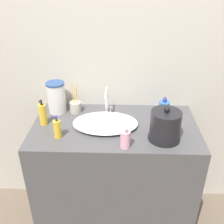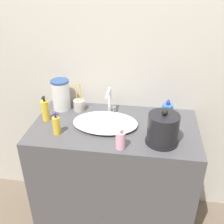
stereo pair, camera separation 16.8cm
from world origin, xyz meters
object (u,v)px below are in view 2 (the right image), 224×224
object	(u,v)px
toothbrush_cup	(79,105)
water_pitcher	(61,95)
shampoo_bottle	(45,110)
hand_cream_bottle	(121,140)
faucet	(110,100)
lotion_bottle	(56,125)
mouthwash_bottle	(167,110)
electric_kettle	(163,130)

from	to	relation	value
toothbrush_cup	water_pitcher	size ratio (longest dim) A/B	0.96
shampoo_bottle	hand_cream_bottle	bearing A→B (deg)	-23.86
faucet	lotion_bottle	xyz separation A→B (m)	(-0.29, -0.31, -0.05)
faucet	mouthwash_bottle	distance (m)	0.40
lotion_bottle	hand_cream_bottle	distance (m)	0.42
electric_kettle	lotion_bottle	xyz separation A→B (m)	(-0.65, -0.00, -0.03)
toothbrush_cup	shampoo_bottle	distance (m)	0.25
shampoo_bottle	water_pitcher	size ratio (longest dim) A/B	0.80
electric_kettle	shampoo_bottle	size ratio (longest dim) A/B	1.24
shampoo_bottle	water_pitcher	xyz separation A→B (m)	(0.05, 0.18, 0.04)
hand_cream_bottle	water_pitcher	world-z (taller)	water_pitcher
shampoo_bottle	mouthwash_bottle	xyz separation A→B (m)	(0.81, 0.16, -0.02)
hand_cream_bottle	water_pitcher	xyz separation A→B (m)	(-0.48, 0.41, 0.06)
toothbrush_cup	hand_cream_bottle	world-z (taller)	toothbrush_cup
electric_kettle	hand_cream_bottle	size ratio (longest dim) A/B	1.56
lotion_bottle	toothbrush_cup	bearing A→B (deg)	79.39
electric_kettle	lotion_bottle	size ratio (longest dim) A/B	1.46
hand_cream_bottle	shampoo_bottle	bearing A→B (deg)	156.14
lotion_bottle	shampoo_bottle	world-z (taller)	shampoo_bottle
mouthwash_bottle	hand_cream_bottle	xyz separation A→B (m)	(-0.28, -0.40, 0.00)
toothbrush_cup	lotion_bottle	bearing A→B (deg)	-100.61
lotion_bottle	hand_cream_bottle	world-z (taller)	lotion_bottle
shampoo_bottle	faucet	bearing A→B (deg)	20.82
water_pitcher	shampoo_bottle	bearing A→B (deg)	-106.95
toothbrush_cup	lotion_bottle	xyz separation A→B (m)	(-0.06, -0.32, 0.02)
faucet	water_pitcher	world-z (taller)	water_pitcher
faucet	lotion_bottle	world-z (taller)	faucet
mouthwash_bottle	toothbrush_cup	bearing A→B (deg)	179.49
hand_cream_bottle	faucet	bearing A→B (deg)	107.33
faucet	shampoo_bottle	size ratio (longest dim) A/B	1.04
electric_kettle	faucet	bearing A→B (deg)	139.94
shampoo_bottle	hand_cream_bottle	xyz separation A→B (m)	(0.54, -0.24, -0.02)
electric_kettle	toothbrush_cup	xyz separation A→B (m)	(-0.59, 0.31, -0.04)
electric_kettle	water_pitcher	xyz separation A→B (m)	(-0.72, 0.32, 0.02)
mouthwash_bottle	hand_cream_bottle	world-z (taller)	hand_cream_bottle
shampoo_bottle	water_pitcher	world-z (taller)	water_pitcher
lotion_bottle	hand_cream_bottle	xyz separation A→B (m)	(0.41, -0.09, -0.00)
toothbrush_cup	mouthwash_bottle	distance (m)	0.63
toothbrush_cup	shampoo_bottle	xyz separation A→B (m)	(-0.19, -0.17, 0.03)
faucet	water_pitcher	size ratio (longest dim) A/B	0.84
faucet	electric_kettle	xyz separation A→B (m)	(0.36, -0.30, -0.02)
faucet	mouthwash_bottle	bearing A→B (deg)	1.02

